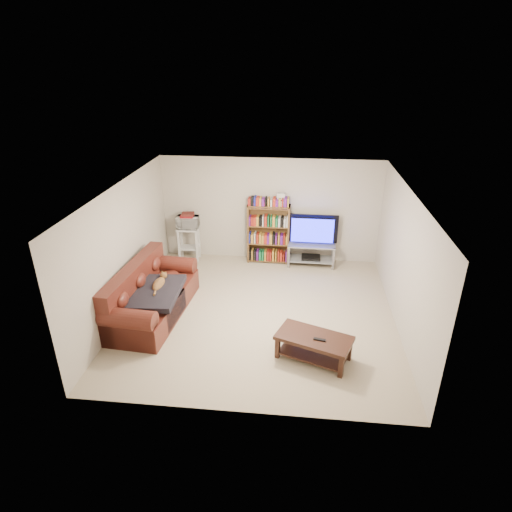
# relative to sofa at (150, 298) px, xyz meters

# --- Properties ---
(floor) EXTENTS (5.00, 5.00, 0.00)m
(floor) POSITION_rel_sofa_xyz_m (2.02, 0.24, -0.34)
(floor) COLOR #C3B291
(floor) RESTS_ON ground
(ceiling) EXTENTS (5.00, 5.00, 0.00)m
(ceiling) POSITION_rel_sofa_xyz_m (2.02, 0.24, 2.06)
(ceiling) COLOR white
(ceiling) RESTS_ON ground
(wall_back) EXTENTS (5.00, 0.00, 5.00)m
(wall_back) POSITION_rel_sofa_xyz_m (2.02, 2.74, 0.86)
(wall_back) COLOR beige
(wall_back) RESTS_ON ground
(wall_front) EXTENTS (5.00, 0.00, 5.00)m
(wall_front) POSITION_rel_sofa_xyz_m (2.02, -2.26, 0.86)
(wall_front) COLOR beige
(wall_front) RESTS_ON ground
(wall_left) EXTENTS (0.00, 5.00, 5.00)m
(wall_left) POSITION_rel_sofa_xyz_m (-0.48, 0.24, 0.86)
(wall_left) COLOR beige
(wall_left) RESTS_ON ground
(wall_right) EXTENTS (0.00, 5.00, 5.00)m
(wall_right) POSITION_rel_sofa_xyz_m (4.52, 0.24, 0.86)
(wall_right) COLOR beige
(wall_right) RESTS_ON ground
(sofa) EXTENTS (1.16, 2.35, 0.97)m
(sofa) POSITION_rel_sofa_xyz_m (0.00, 0.00, 0.00)
(sofa) COLOR #531E15
(sofa) RESTS_ON floor
(blanket) EXTENTS (0.89, 1.15, 0.19)m
(blanket) POSITION_rel_sofa_xyz_m (0.18, -0.17, 0.23)
(blanket) COLOR black
(blanket) RESTS_ON sofa
(cat) EXTENTS (0.30, 0.64, 0.19)m
(cat) POSITION_rel_sofa_xyz_m (0.19, 0.04, 0.29)
(cat) COLOR brown
(cat) RESTS_ON sofa
(coffee_table) EXTENTS (1.29, 0.95, 0.42)m
(coffee_table) POSITION_rel_sofa_xyz_m (3.01, -1.00, -0.04)
(coffee_table) COLOR #311A11
(coffee_table) RESTS_ON floor
(remote) EXTENTS (0.20, 0.09, 0.02)m
(remote) POSITION_rel_sofa_xyz_m (3.09, -1.09, 0.10)
(remote) COLOR black
(remote) RESTS_ON coffee_table
(tv_stand) EXTENTS (1.07, 0.50, 0.53)m
(tv_stand) POSITION_rel_sofa_xyz_m (3.00, 2.43, 0.02)
(tv_stand) COLOR #999EA3
(tv_stand) RESTS_ON floor
(television) EXTENTS (1.15, 0.17, 0.66)m
(television) POSITION_rel_sofa_xyz_m (3.00, 2.43, 0.53)
(television) COLOR black
(television) RESTS_ON tv_stand
(dvd_player) EXTENTS (0.43, 0.31, 0.06)m
(dvd_player) POSITION_rel_sofa_xyz_m (3.00, 2.43, -0.15)
(dvd_player) COLOR black
(dvd_player) RESTS_ON tv_stand
(bookshelf) EXTENTS (0.97, 0.31, 1.39)m
(bookshelf) POSITION_rel_sofa_xyz_m (2.01, 2.52, 0.38)
(bookshelf) COLOR brown
(bookshelf) RESTS_ON floor
(shelf_clutter) EXTENTS (0.71, 0.22, 0.28)m
(shelf_clutter) POSITION_rel_sofa_xyz_m (2.11, 2.54, 1.15)
(shelf_clutter) COLOR silver
(shelf_clutter) RESTS_ON bookshelf
(microwave_stand) EXTENTS (0.51, 0.38, 0.80)m
(microwave_stand) POSITION_rel_sofa_xyz_m (0.14, 2.45, 0.17)
(microwave_stand) COLOR silver
(microwave_stand) RESTS_ON floor
(microwave) EXTENTS (0.51, 0.35, 0.27)m
(microwave) POSITION_rel_sofa_xyz_m (0.14, 2.45, 0.60)
(microwave) COLOR silver
(microwave) RESTS_ON microwave_stand
(game_boxes) EXTENTS (0.30, 0.27, 0.05)m
(game_boxes) POSITION_rel_sofa_xyz_m (0.14, 2.45, 0.76)
(game_boxes) COLOR maroon
(game_boxes) RESTS_ON microwave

